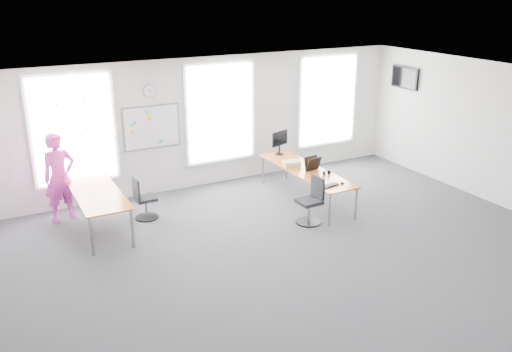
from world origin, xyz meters
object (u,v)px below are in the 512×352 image
chair_left (143,201)px  headphones (326,173)px  chair_right (311,203)px  person (60,177)px  desk_right (306,171)px  keyboard (329,186)px  desk_left (98,197)px  monitor (280,141)px

chair_left → headphones: 3.85m
chair_right → headphones: 1.02m
chair_left → person: 1.70m
desk_right → keyboard: keyboard is taller
desk_left → headphones: 4.67m
person → headphones: (5.11, -1.87, -0.16)m
desk_right → chair_left: 3.54m
headphones → monitor: bearing=107.9°
chair_right → chair_left: bearing=-122.1°
chair_left → chair_right: bearing=-122.2°
headphones → desk_right: bearing=124.4°
desk_right → headphones: bearing=-68.2°
desk_right → chair_left: size_ratio=3.24×
keyboard → headphones: bearing=44.4°
chair_left → keyboard: size_ratio=2.06×
person → keyboard: (4.77, -2.46, -0.19)m
chair_right → person: (-4.35, 2.46, 0.49)m
person → chair_right: bearing=-42.7°
desk_left → keyboard: size_ratio=4.88×
keyboard → chair_left: bearing=136.3°
person → keyboard: 5.37m
desk_left → chair_right: size_ratio=2.22×
keyboard → headphones: size_ratio=2.62×
desk_left → monitor: 4.49m
desk_left → chair_right: chair_right is taller
desk_left → chair_right: (3.81, -1.57, -0.29)m
chair_right → keyboard: bearing=89.5°
chair_right → keyboard: chair_right is taller
person → headphones: 5.44m
chair_left → keyboard: bearing=-118.8°
desk_right → desk_left: desk_left is taller
desk_right → chair_left: (-3.47, 0.65, -0.26)m
desk_left → chair_left: (0.91, 0.16, -0.31)m
desk_right → person: size_ratio=1.59×
chair_left → person: size_ratio=0.49×
monitor → chair_right: bearing=-123.9°
desk_left → monitor: bearing=9.5°
chair_left → keyboard: 3.76m
desk_right → person: (-4.91, 1.38, 0.25)m
desk_left → keyboard: desk_left is taller
keyboard → monitor: bearing=69.3°
person → keyboard: person is taller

